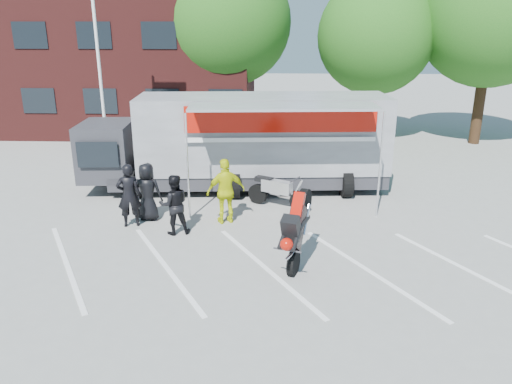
# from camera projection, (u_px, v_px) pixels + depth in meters

# --- Properties ---
(ground) EXTENTS (100.00, 100.00, 0.00)m
(ground) POSITION_uv_depth(u_px,v_px,m) (256.00, 289.00, 10.88)
(ground) COLOR gray
(ground) RESTS_ON ground
(parking_bay_lines) EXTENTS (18.09, 13.33, 0.01)m
(parking_bay_lines) POSITION_uv_depth(u_px,v_px,m) (257.00, 268.00, 11.83)
(parking_bay_lines) COLOR white
(parking_bay_lines) RESTS_ON ground
(office_building) EXTENTS (18.00, 8.00, 7.00)m
(office_building) POSITION_uv_depth(u_px,v_px,m) (86.00, 62.00, 27.19)
(office_building) COLOR #4D1A18
(office_building) RESTS_ON ground
(flagpole) EXTENTS (1.61, 0.12, 8.00)m
(flagpole) POSITION_uv_depth(u_px,v_px,m) (103.00, 36.00, 18.97)
(flagpole) COLOR white
(flagpole) RESTS_ON ground
(tree_left) EXTENTS (6.12, 6.12, 8.64)m
(tree_left) POSITION_uv_depth(u_px,v_px,m) (228.00, 22.00, 24.32)
(tree_left) COLOR #382314
(tree_left) RESTS_ON ground
(tree_mid) EXTENTS (5.44, 5.44, 7.68)m
(tree_mid) POSITION_uv_depth(u_px,v_px,m) (376.00, 36.00, 23.30)
(tree_mid) COLOR #382314
(tree_mid) RESTS_ON ground
(tree_right) EXTENTS (6.46, 6.46, 9.12)m
(tree_right) POSITION_uv_depth(u_px,v_px,m) (492.00, 15.00, 22.34)
(tree_right) COLOR #382314
(tree_right) RESTS_ON ground
(transporter_truck) EXTENTS (10.50, 5.62, 3.24)m
(transporter_truck) POSITION_uv_depth(u_px,v_px,m) (249.00, 189.00, 17.53)
(transporter_truck) COLOR #989BA0
(transporter_truck) RESTS_ON ground
(parked_motorcycle) EXTENTS (2.26, 1.68, 1.14)m
(parked_motorcycle) POSITION_uv_depth(u_px,v_px,m) (278.00, 207.00, 15.74)
(parked_motorcycle) COLOR silver
(parked_motorcycle) RESTS_ON ground
(stunt_bike_rider) EXTENTS (1.35, 1.93, 2.06)m
(stunt_bike_rider) POSITION_uv_depth(u_px,v_px,m) (301.00, 262.00, 12.12)
(stunt_bike_rider) COLOR black
(stunt_bike_rider) RESTS_ON ground
(spectator_leather_a) EXTENTS (0.90, 0.65, 1.71)m
(spectator_leather_a) POSITION_uv_depth(u_px,v_px,m) (148.00, 192.00, 14.51)
(spectator_leather_a) COLOR black
(spectator_leather_a) RESTS_ON ground
(spectator_leather_b) EXTENTS (0.77, 0.61, 1.84)m
(spectator_leather_b) POSITION_uv_depth(u_px,v_px,m) (129.00, 195.00, 14.03)
(spectator_leather_b) COLOR black
(spectator_leather_b) RESTS_ON ground
(spectator_leather_c) EXTENTS (0.96, 0.84, 1.68)m
(spectator_leather_c) POSITION_uv_depth(u_px,v_px,m) (174.00, 205.00, 13.54)
(spectator_leather_c) COLOR black
(spectator_leather_c) RESTS_ON ground
(spectator_hivis) EXTENTS (1.21, 0.84, 1.91)m
(spectator_hivis) POSITION_uv_depth(u_px,v_px,m) (226.00, 191.00, 14.26)
(spectator_hivis) COLOR #D0DD0B
(spectator_hivis) RESTS_ON ground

